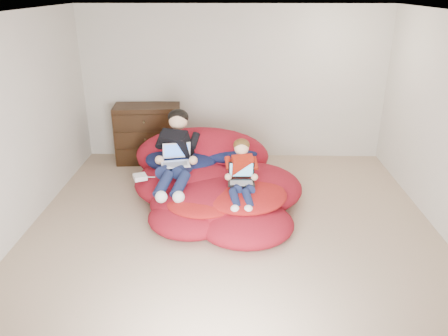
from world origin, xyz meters
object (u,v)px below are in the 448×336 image
Objects in this scene: beanbag_pile at (213,183)px; laptop_black at (241,177)px; younger_boy at (241,172)px; dresser at (148,134)px; laptop_white at (176,158)px; older_boy at (176,150)px.

beanbag_pile is 7.39× the size of laptop_black.
laptop_black is (0.00, -0.03, -0.06)m from younger_boy.
younger_boy is at bearing -51.15° from dresser.
beanbag_pile is at bearing 6.18° from laptop_white.
younger_boy reaches higher than beanbag_pile.
dresser is at bearing 114.38° from older_boy.
beanbag_pile is at bearing 132.87° from younger_boy.
dresser is 1.24× the size of younger_boy.
dresser is at bearing 128.40° from laptop_black.
laptop_white is 1.29× the size of laptop_black.
beanbag_pile is at bearing -52.36° from dresser.
beanbag_pile reaches higher than laptop_black.
beanbag_pile is 0.62m from laptop_white.
dresser is 3.32× the size of laptop_black.
laptop_black is (1.52, -1.92, 0.08)m from dresser.
dresser is 1.67m from laptop_white.
dresser is 1.88m from beanbag_pile.
older_boy reaches higher than younger_boy.
younger_boy is at bearing -22.57° from laptop_white.
beanbag_pile is 1.93× the size of older_boy.
younger_boy is (0.86, -0.43, -0.12)m from older_boy.
beanbag_pile is 0.67m from older_boy.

